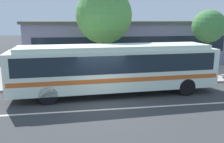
{
  "coord_description": "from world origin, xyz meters",
  "views": [
    {
      "loc": [
        -1.45,
        -11.99,
        4.35
      ],
      "look_at": [
        0.81,
        2.01,
        1.3
      ],
      "focal_mm": 38.83,
      "sensor_mm": 36.0,
      "label": 1
    }
  ],
  "objects_px": {
    "pedestrian_waiting_near_sign": "(38,67)",
    "street_tree_near_stop": "(104,16)",
    "transit_bus": "(115,66)",
    "bus_stop_sign": "(163,58)",
    "street_tree_mid_block": "(209,27)"
  },
  "relations": [
    {
      "from": "transit_bus",
      "to": "street_tree_near_stop",
      "type": "bearing_deg",
      "value": 91.6
    },
    {
      "from": "pedestrian_waiting_near_sign",
      "to": "street_tree_near_stop",
      "type": "bearing_deg",
      "value": 9.56
    },
    {
      "from": "street_tree_near_stop",
      "to": "street_tree_mid_block",
      "type": "height_order",
      "value": "street_tree_near_stop"
    },
    {
      "from": "transit_bus",
      "to": "street_tree_near_stop",
      "type": "relative_size",
      "value": 1.83
    },
    {
      "from": "pedestrian_waiting_near_sign",
      "to": "street_tree_near_stop",
      "type": "relative_size",
      "value": 0.26
    },
    {
      "from": "bus_stop_sign",
      "to": "pedestrian_waiting_near_sign",
      "type": "bearing_deg",
      "value": 170.72
    },
    {
      "from": "pedestrian_waiting_near_sign",
      "to": "street_tree_near_stop",
      "type": "height_order",
      "value": "street_tree_near_stop"
    },
    {
      "from": "pedestrian_waiting_near_sign",
      "to": "street_tree_mid_block",
      "type": "height_order",
      "value": "street_tree_mid_block"
    },
    {
      "from": "street_tree_mid_block",
      "to": "bus_stop_sign",
      "type": "bearing_deg",
      "value": -152.44
    },
    {
      "from": "transit_bus",
      "to": "street_tree_mid_block",
      "type": "height_order",
      "value": "street_tree_mid_block"
    },
    {
      "from": "transit_bus",
      "to": "street_tree_mid_block",
      "type": "bearing_deg",
      "value": 27.9
    },
    {
      "from": "transit_bus",
      "to": "bus_stop_sign",
      "type": "relative_size",
      "value": 4.65
    },
    {
      "from": "pedestrian_waiting_near_sign",
      "to": "bus_stop_sign",
      "type": "height_order",
      "value": "bus_stop_sign"
    },
    {
      "from": "transit_bus",
      "to": "bus_stop_sign",
      "type": "height_order",
      "value": "transit_bus"
    },
    {
      "from": "pedestrian_waiting_near_sign",
      "to": "bus_stop_sign",
      "type": "relative_size",
      "value": 0.66
    }
  ]
}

